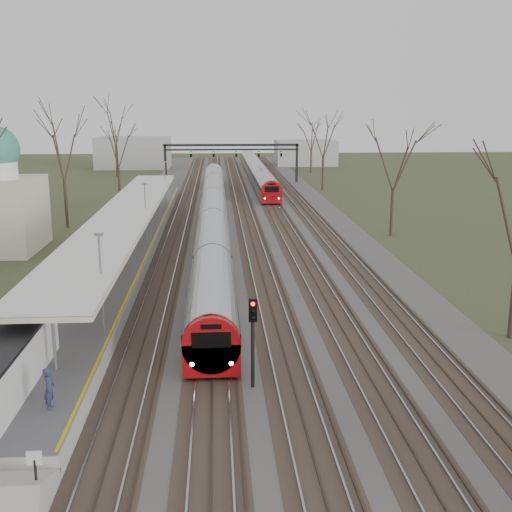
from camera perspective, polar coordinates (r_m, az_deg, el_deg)
The scene contains 10 objects.
track_bed at distance 71.71m, azimuth -1.56°, elevation 3.75°, with size 24.00×160.00×0.22m.
platform at distance 54.82m, azimuth -10.68°, elevation 1.04°, with size 3.50×69.00×1.00m, color #9E9B93.
canopy at distance 49.79m, azimuth -11.46°, elevation 3.80°, with size 4.10×50.00×3.11m.
signal_gantry at distance 100.95m, azimuth -2.18°, elevation 9.27°, with size 21.00×0.59×6.08m.
tree_west_far at distance 65.50m, azimuth -16.86°, elevation 9.31°, with size 5.50×5.50×11.33m.
tree_east_far at distance 60.09m, azimuth 12.21°, elevation 8.57°, with size 5.00×5.00×10.30m.
train_near at distance 64.28m, azimuth -3.80°, elevation 3.91°, with size 2.62×75.21×3.05m.
train_far at distance 107.24m, azimuth 0.03°, elevation 7.67°, with size 2.62×60.21×3.05m.
passenger at distance 24.99m, azimuth -17.90°, elevation -11.17°, with size 0.59×0.39×1.62m, color navy.
signal_post at distance 27.02m, azimuth -0.29°, elevation -6.53°, with size 0.35×0.45×4.10m.
Camera 1 is at (-2.20, -15.69, 11.86)m, focal length 45.00 mm.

